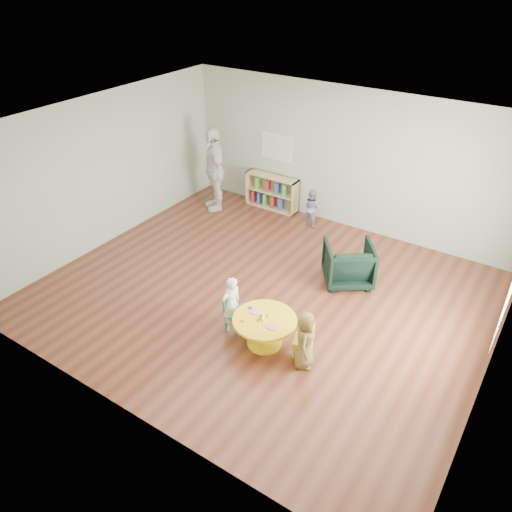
{
  "coord_description": "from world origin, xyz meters",
  "views": [
    {
      "loc": [
        3.61,
        -5.67,
        4.94
      ],
      "look_at": [
        0.05,
        -0.3,
        0.92
      ],
      "focal_mm": 35.0,
      "sensor_mm": 36.0,
      "label": 1
    }
  ],
  "objects_px": {
    "kid_chair_left": "(235,312)",
    "child_right": "(305,340)",
    "activity_table": "(265,327)",
    "kid_chair_right": "(306,340)",
    "bookshelf": "(272,192)",
    "toddler": "(312,208)",
    "adult_caretaker": "(214,169)",
    "armchair": "(348,263)",
    "child_left": "(231,304)"
  },
  "relations": [
    {
      "from": "activity_table",
      "to": "child_right",
      "type": "xyz_separation_m",
      "value": [
        0.68,
        -0.06,
        0.12
      ]
    },
    {
      "from": "kid_chair_right",
      "to": "child_right",
      "type": "bearing_deg",
      "value": -178.83
    },
    {
      "from": "kid_chair_right",
      "to": "child_left",
      "type": "relative_size",
      "value": 0.55
    },
    {
      "from": "child_left",
      "to": "adult_caretaker",
      "type": "relative_size",
      "value": 0.51
    },
    {
      "from": "adult_caretaker",
      "to": "kid_chair_right",
      "type": "bearing_deg",
      "value": 1.12
    },
    {
      "from": "kid_chair_left",
      "to": "child_right",
      "type": "distance_m",
      "value": 1.26
    },
    {
      "from": "activity_table",
      "to": "kid_chair_right",
      "type": "distance_m",
      "value": 0.63
    },
    {
      "from": "armchair",
      "to": "child_right",
      "type": "xyz_separation_m",
      "value": [
        0.35,
        -2.19,
        0.08
      ]
    },
    {
      "from": "bookshelf",
      "to": "child_left",
      "type": "relative_size",
      "value": 1.3
    },
    {
      "from": "armchair",
      "to": "child_right",
      "type": "relative_size",
      "value": 0.91
    },
    {
      "from": "kid_chair_left",
      "to": "toddler",
      "type": "height_order",
      "value": "toddler"
    },
    {
      "from": "child_left",
      "to": "adult_caretaker",
      "type": "bearing_deg",
      "value": -122.0
    },
    {
      "from": "kid_chair_left",
      "to": "child_left",
      "type": "distance_m",
      "value": 0.17
    },
    {
      "from": "kid_chair_left",
      "to": "child_right",
      "type": "bearing_deg",
      "value": 87.76
    },
    {
      "from": "kid_chair_left",
      "to": "bookshelf",
      "type": "distance_m",
      "value": 4.19
    },
    {
      "from": "bookshelf",
      "to": "armchair",
      "type": "height_order",
      "value": "bookshelf"
    },
    {
      "from": "armchair",
      "to": "child_left",
      "type": "xyz_separation_m",
      "value": [
        -0.92,
        -2.11,
        0.09
      ]
    },
    {
      "from": "kid_chair_left",
      "to": "armchair",
      "type": "distance_m",
      "value": 2.26
    },
    {
      "from": "activity_table",
      "to": "child_left",
      "type": "relative_size",
      "value": 1.0
    },
    {
      "from": "armchair",
      "to": "child_left",
      "type": "bearing_deg",
      "value": 30.95
    },
    {
      "from": "child_left",
      "to": "child_right",
      "type": "bearing_deg",
      "value": 103.59
    },
    {
      "from": "kid_chair_right",
      "to": "armchair",
      "type": "distance_m",
      "value": 2.02
    },
    {
      "from": "kid_chair_left",
      "to": "child_left",
      "type": "xyz_separation_m",
      "value": [
        -0.03,
        -0.03,
        0.16
      ]
    },
    {
      "from": "activity_table",
      "to": "armchair",
      "type": "height_order",
      "value": "armchair"
    },
    {
      "from": "armchair",
      "to": "child_left",
      "type": "distance_m",
      "value": 2.3
    },
    {
      "from": "armchair",
      "to": "child_right",
      "type": "distance_m",
      "value": 2.22
    },
    {
      "from": "adult_caretaker",
      "to": "child_right",
      "type": "bearing_deg",
      "value": -0.1
    },
    {
      "from": "bookshelf",
      "to": "child_right",
      "type": "height_order",
      "value": "child_right"
    },
    {
      "from": "kid_chair_right",
      "to": "adult_caretaker",
      "type": "xyz_separation_m",
      "value": [
        -3.91,
        3.03,
        0.64
      ]
    },
    {
      "from": "armchair",
      "to": "toddler",
      "type": "relative_size",
      "value": 1.01
    },
    {
      "from": "kid_chair_left",
      "to": "armchair",
      "type": "bearing_deg",
      "value": 159.69
    },
    {
      "from": "kid_chair_left",
      "to": "child_left",
      "type": "relative_size",
      "value": 0.6
    },
    {
      "from": "bookshelf",
      "to": "toddler",
      "type": "bearing_deg",
      "value": -13.57
    },
    {
      "from": "kid_chair_left",
      "to": "bookshelf",
      "type": "xyz_separation_m",
      "value": [
        -1.72,
        3.82,
        0.07
      ]
    },
    {
      "from": "child_right",
      "to": "toddler",
      "type": "bearing_deg",
      "value": 5.27
    },
    {
      "from": "child_right",
      "to": "toddler",
      "type": "xyz_separation_m",
      "value": [
        -1.85,
        3.66,
        -0.04
      ]
    },
    {
      "from": "kid_chair_left",
      "to": "child_left",
      "type": "bearing_deg",
      "value": -45.78
    },
    {
      "from": "armchair",
      "to": "kid_chair_right",
      "type": "bearing_deg",
      "value": 62.65
    },
    {
      "from": "bookshelf",
      "to": "child_left",
      "type": "distance_m",
      "value": 4.21
    },
    {
      "from": "bookshelf",
      "to": "adult_caretaker",
      "type": "distance_m",
      "value": 1.36
    },
    {
      "from": "activity_table",
      "to": "child_left",
      "type": "distance_m",
      "value": 0.61
    },
    {
      "from": "activity_table",
      "to": "bookshelf",
      "type": "relative_size",
      "value": 0.77
    },
    {
      "from": "child_left",
      "to": "child_right",
      "type": "xyz_separation_m",
      "value": [
        1.28,
        -0.08,
        -0.02
      ]
    },
    {
      "from": "bookshelf",
      "to": "kid_chair_right",
      "type": "bearing_deg",
      "value": -52.26
    },
    {
      "from": "armchair",
      "to": "child_right",
      "type": "bearing_deg",
      "value": 63.79
    },
    {
      "from": "activity_table",
      "to": "adult_caretaker",
      "type": "distance_m",
      "value": 4.6
    },
    {
      "from": "armchair",
      "to": "toddler",
      "type": "xyz_separation_m",
      "value": [
        -1.5,
        1.48,
        0.03
      ]
    },
    {
      "from": "kid_chair_left",
      "to": "child_right",
      "type": "relative_size",
      "value": 0.63
    },
    {
      "from": "kid_chair_left",
      "to": "kid_chair_right",
      "type": "xyz_separation_m",
      "value": [
        1.17,
        0.08,
        -0.03
      ]
    },
    {
      "from": "bookshelf",
      "to": "adult_caretaker",
      "type": "xyz_separation_m",
      "value": [
        -1.02,
        -0.71,
        0.54
      ]
    }
  ]
}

